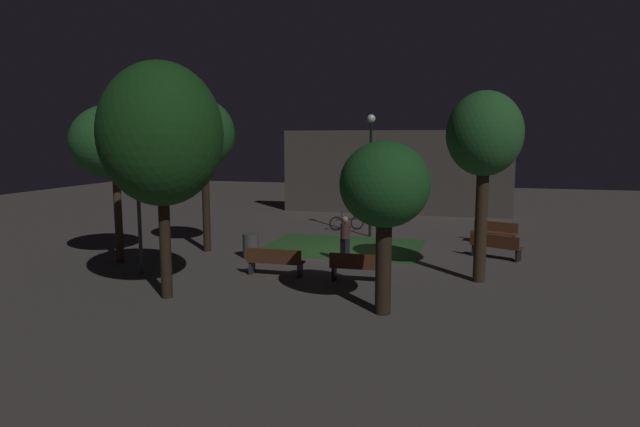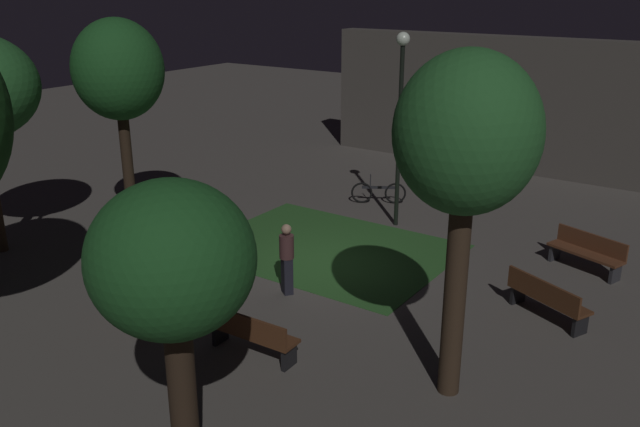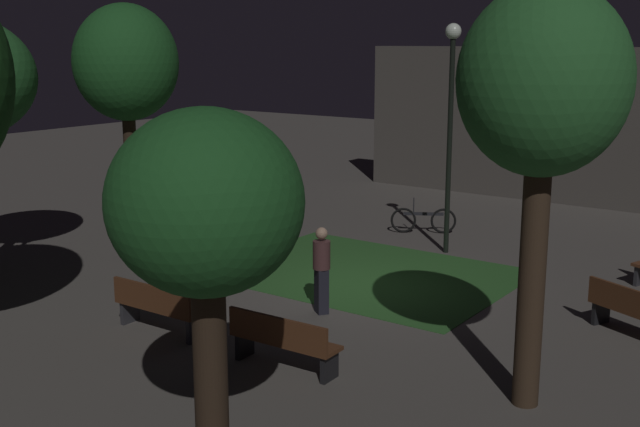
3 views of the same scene
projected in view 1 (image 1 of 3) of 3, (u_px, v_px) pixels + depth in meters
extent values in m
plane|color=#56514C|center=(347.00, 252.00, 20.84)|extent=(60.00, 60.00, 0.00)
cube|color=#2D6028|center=(343.00, 247.00, 21.75)|extent=(6.13, 4.67, 0.01)
cube|color=#512D19|center=(276.00, 261.00, 17.17)|extent=(1.80, 0.49, 0.06)
cube|color=#512D19|center=(273.00, 256.00, 16.94)|extent=(1.80, 0.07, 0.40)
cube|color=#2D2D33|center=(252.00, 267.00, 17.41)|extent=(0.08, 0.38, 0.42)
cube|color=#2D2D33|center=(300.00, 270.00, 16.99)|extent=(0.08, 0.38, 0.42)
cube|color=#512D19|center=(360.00, 267.00, 16.44)|extent=(1.81, 0.53, 0.06)
cube|color=#512D19|center=(359.00, 261.00, 16.21)|extent=(1.80, 0.11, 0.40)
cube|color=black|center=(334.00, 273.00, 16.67)|extent=(0.09, 0.39, 0.42)
cube|color=black|center=(387.00, 276.00, 16.28)|extent=(0.09, 0.39, 0.42)
cube|color=brown|center=(494.00, 233.00, 22.33)|extent=(1.86, 1.05, 0.06)
cube|color=brown|center=(496.00, 227.00, 22.47)|extent=(1.72, 0.65, 0.40)
cube|color=#2D2D33|center=(514.00, 241.00, 21.91)|extent=(0.20, 0.39, 0.42)
cube|color=#2D2D33|center=(474.00, 237.00, 22.82)|extent=(0.20, 0.39, 0.42)
cube|color=#512D19|center=(496.00, 246.00, 19.61)|extent=(1.83, 1.19, 0.06)
cube|color=#512D19|center=(494.00, 241.00, 19.42)|extent=(1.66, 0.81, 0.40)
cube|color=black|center=(475.00, 250.00, 20.15)|extent=(0.23, 0.38, 0.42)
cube|color=black|center=(518.00, 256.00, 19.12)|extent=(0.23, 0.38, 0.42)
cylinder|color=#2D2116|center=(165.00, 234.00, 14.61)|extent=(0.30, 0.30, 3.49)
ellipsoid|color=#194719|center=(161.00, 134.00, 14.25)|extent=(3.22, 3.22, 3.75)
cylinder|color=#2D2116|center=(383.00, 262.00, 13.32)|extent=(0.39, 0.39, 2.59)
ellipsoid|color=#1E5623|center=(385.00, 184.00, 13.06)|extent=(2.17, 2.17, 2.07)
cylinder|color=#2D2116|center=(206.00, 201.00, 20.68)|extent=(0.29, 0.29, 3.81)
ellipsoid|color=#1E5623|center=(204.00, 134.00, 20.33)|extent=(2.26, 2.26, 2.51)
cylinder|color=#423021|center=(118.00, 215.00, 18.78)|extent=(0.26, 0.26, 3.36)
ellipsoid|color=#28662D|center=(114.00, 142.00, 18.44)|extent=(2.90, 2.90, 2.51)
cylinder|color=#38281C|center=(481.00, 219.00, 16.24)|extent=(0.36, 0.36, 3.80)
ellipsoid|color=#28662D|center=(485.00, 134.00, 15.90)|extent=(2.20, 2.20, 2.47)
cylinder|color=black|center=(370.00, 180.00, 23.69)|extent=(0.12, 0.12, 4.95)
sphere|color=white|center=(371.00, 119.00, 23.34)|extent=(0.36, 0.36, 0.36)
cylinder|color=#333338|center=(139.00, 208.00, 17.11)|extent=(0.12, 0.12, 4.25)
sphere|color=#F4E5B2|center=(136.00, 134.00, 16.80)|extent=(0.36, 0.36, 0.36)
cylinder|color=#4C4C4C|center=(251.00, 246.00, 19.70)|extent=(0.58, 0.58, 0.88)
torus|color=black|center=(357.00, 223.00, 25.82)|extent=(0.60, 0.39, 0.66)
torus|color=black|center=(336.00, 223.00, 25.55)|extent=(0.60, 0.39, 0.66)
cube|color=#232328|center=(347.00, 219.00, 25.66)|extent=(0.90, 0.57, 0.08)
cylinder|color=#232328|center=(341.00, 215.00, 25.56)|extent=(0.03, 0.03, 0.40)
cube|color=black|center=(345.00, 250.00, 19.00)|extent=(0.34, 0.33, 0.84)
cylinder|color=#4C2D2D|center=(345.00, 231.00, 18.91)|extent=(0.32, 0.32, 0.52)
sphere|color=tan|center=(345.00, 220.00, 18.85)|extent=(0.22, 0.22, 0.22)
cube|color=#4C4742|center=(394.00, 172.00, 30.93)|extent=(12.83, 0.80, 4.70)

